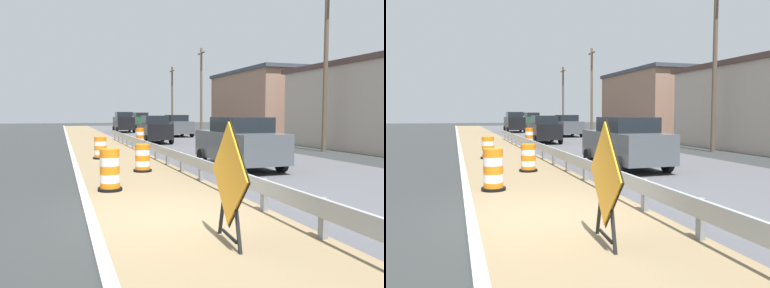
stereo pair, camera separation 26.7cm
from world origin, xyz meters
TOP-DOWN VIEW (x-y plane):
  - ground_plane at (0.00, 0.00)m, footprint 160.00×160.00m
  - median_dirt_strip at (0.63, 0.00)m, footprint 3.66×120.00m
  - curb_near_edge at (-1.30, 0.00)m, footprint 0.20×120.00m
  - guardrail_median at (2.23, -0.25)m, footprint 0.18×50.20m
  - warning_sign_diamond at (0.71, -1.95)m, footprint 0.19×1.76m
  - traffic_barrel_nearest at (-0.59, 3.04)m, footprint 0.66×0.66m
  - traffic_barrel_close at (0.95, 6.22)m, footprint 0.66×0.66m
  - traffic_barrel_mid at (-0.10, 10.77)m, footprint 0.70×0.70m
  - traffic_barrel_far at (3.11, 17.76)m, footprint 0.68×0.68m
  - car_lead_near_lane at (4.66, 6.00)m, footprint 2.16×4.64m
  - car_trailing_near_lane at (7.86, 52.29)m, footprint 2.11×4.60m
  - car_lead_far_lane at (4.79, 35.91)m, footprint 2.11×4.75m
  - car_mid_far_lane at (8.21, 26.58)m, footprint 2.11×4.30m
  - car_trailing_far_lane at (4.46, 19.45)m, footprint 2.06×4.10m
  - car_distant_a at (8.25, 43.50)m, footprint 2.12×4.23m
  - roadside_shop_far at (16.17, 24.72)m, footprint 6.53×11.74m
  - utility_pole_near at (11.85, 10.40)m, footprint 0.24×1.80m
  - utility_pole_mid at (11.80, 30.04)m, footprint 0.24×1.80m
  - utility_pole_far at (11.22, 38.89)m, footprint 0.24×1.80m

SIDE VIEW (x-z plane):
  - ground_plane at x=0.00m, z-range 0.00..0.00m
  - median_dirt_strip at x=0.63m, z-range 0.00..0.01m
  - curb_near_edge at x=-1.30m, z-range -0.05..0.06m
  - traffic_barrel_close at x=0.95m, z-range -0.05..0.94m
  - traffic_barrel_mid at x=-0.10m, z-range -0.05..0.97m
  - traffic_barrel_far at x=3.11m, z-range -0.05..1.07m
  - guardrail_median at x=2.23m, z-range 0.16..0.87m
  - traffic_barrel_nearest at x=-0.59m, z-range -0.05..1.09m
  - car_trailing_far_lane at x=4.46m, z-range 0.00..1.94m
  - car_mid_far_lane at x=8.21m, z-range 0.00..1.94m
  - car_lead_near_lane at x=4.66m, z-range 0.00..1.95m
  - warning_sign_diamond at x=0.71m, z-range 0.05..2.08m
  - car_distant_a at x=8.25m, z-range 0.00..2.18m
  - car_trailing_near_lane at x=7.86m, z-range 0.00..2.23m
  - car_lead_far_lane at x=4.79m, z-range 0.00..2.24m
  - roadside_shop_far at x=16.17m, z-range 0.01..5.93m
  - utility_pole_far at x=11.22m, z-range 0.16..7.88m
  - utility_pole_mid at x=11.80m, z-range 0.16..8.79m
  - utility_pole_near at x=11.85m, z-range 0.16..9.51m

